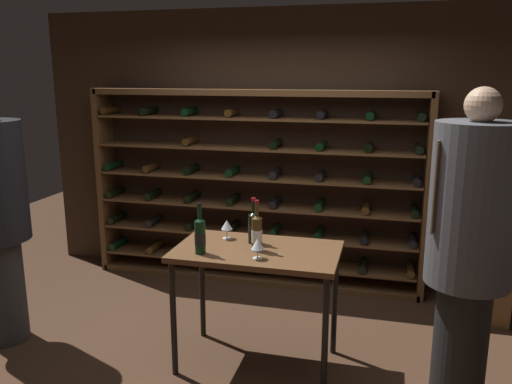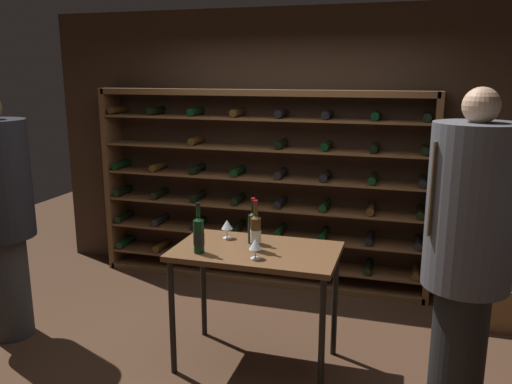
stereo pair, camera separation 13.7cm
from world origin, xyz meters
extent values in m
plane|color=#472D1E|center=(0.00, 0.00, 0.00)|extent=(9.57, 9.57, 0.00)
cube|color=#3D2B1E|center=(0.00, 1.79, 1.38)|extent=(5.34, 0.10, 2.76)
cube|color=brown|center=(-1.99, 1.58, 0.99)|extent=(0.06, 0.32, 1.98)
cube|color=brown|center=(1.35, 1.58, 0.99)|extent=(0.06, 0.32, 1.98)
cube|color=brown|center=(-0.32, 1.58, 1.95)|extent=(3.35, 0.32, 0.06)
cube|color=brown|center=(-0.32, 1.58, 0.03)|extent=(3.35, 0.32, 0.06)
cube|color=brown|center=(-0.32, 1.58, 0.21)|extent=(3.27, 0.32, 0.02)
cylinder|color=black|center=(-1.89, 1.58, 0.27)|extent=(0.08, 0.30, 0.08)
cylinder|color=#4C3314|center=(-1.44, 1.58, 0.27)|extent=(0.08, 0.30, 0.08)
cylinder|color=black|center=(-1.00, 1.58, 0.27)|extent=(0.08, 0.30, 0.08)
cylinder|color=black|center=(-0.55, 1.58, 0.27)|extent=(0.08, 0.30, 0.08)
cylinder|color=black|center=(-0.10, 1.58, 0.27)|extent=(0.08, 0.30, 0.08)
cylinder|color=black|center=(0.35, 1.58, 0.27)|extent=(0.08, 0.30, 0.08)
cylinder|color=black|center=(0.80, 1.58, 0.27)|extent=(0.08, 0.30, 0.08)
cylinder|color=#4C3314|center=(1.25, 1.58, 0.27)|extent=(0.08, 0.30, 0.08)
cube|color=brown|center=(-0.32, 1.58, 0.51)|extent=(3.27, 0.32, 0.02)
cylinder|color=black|center=(-1.89, 1.58, 0.56)|extent=(0.08, 0.30, 0.08)
cylinder|color=black|center=(-1.44, 1.58, 0.56)|extent=(0.08, 0.30, 0.08)
cylinder|color=black|center=(-1.00, 1.58, 0.56)|extent=(0.08, 0.30, 0.08)
cylinder|color=black|center=(-0.55, 1.58, 0.56)|extent=(0.08, 0.30, 0.08)
cylinder|color=black|center=(-0.10, 1.58, 0.56)|extent=(0.08, 0.30, 0.08)
cylinder|color=black|center=(0.35, 1.58, 0.56)|extent=(0.08, 0.30, 0.08)
cylinder|color=black|center=(0.80, 1.58, 0.56)|extent=(0.08, 0.30, 0.08)
cylinder|color=black|center=(1.25, 1.58, 0.56)|extent=(0.08, 0.30, 0.08)
cube|color=brown|center=(-0.32, 1.58, 0.81)|extent=(3.27, 0.32, 0.02)
cylinder|color=black|center=(-1.89, 1.58, 0.86)|extent=(0.08, 0.30, 0.08)
cylinder|color=black|center=(-1.44, 1.58, 0.86)|extent=(0.08, 0.30, 0.08)
cylinder|color=black|center=(-1.00, 1.58, 0.86)|extent=(0.08, 0.30, 0.08)
cylinder|color=black|center=(-0.55, 1.58, 0.86)|extent=(0.08, 0.30, 0.08)
cylinder|color=black|center=(-0.10, 1.58, 0.86)|extent=(0.08, 0.30, 0.08)
cylinder|color=black|center=(0.35, 1.58, 0.86)|extent=(0.08, 0.30, 0.08)
cylinder|color=#4C3314|center=(0.80, 1.58, 0.86)|extent=(0.08, 0.30, 0.08)
cylinder|color=black|center=(1.25, 1.58, 0.86)|extent=(0.08, 0.30, 0.08)
cube|color=brown|center=(-0.32, 1.58, 1.10)|extent=(3.27, 0.32, 0.02)
cylinder|color=black|center=(-1.89, 1.58, 1.16)|extent=(0.08, 0.30, 0.08)
cylinder|color=#4C3314|center=(-1.44, 1.58, 1.16)|extent=(0.08, 0.30, 0.08)
cylinder|color=black|center=(-1.00, 1.58, 1.16)|extent=(0.08, 0.30, 0.08)
cylinder|color=black|center=(-0.55, 1.58, 1.16)|extent=(0.08, 0.30, 0.08)
cylinder|color=black|center=(-0.10, 1.58, 1.16)|extent=(0.08, 0.30, 0.08)
cylinder|color=black|center=(0.35, 1.58, 1.16)|extent=(0.08, 0.30, 0.08)
cylinder|color=black|center=(0.80, 1.58, 1.16)|extent=(0.08, 0.30, 0.08)
cylinder|color=black|center=(1.25, 1.58, 1.16)|extent=(0.08, 0.30, 0.08)
cube|color=brown|center=(-0.32, 1.58, 1.40)|extent=(3.27, 0.32, 0.02)
cylinder|color=#4C3314|center=(-1.00, 1.58, 1.45)|extent=(0.08, 0.30, 0.08)
cylinder|color=black|center=(-0.10, 1.58, 1.45)|extent=(0.08, 0.30, 0.08)
cylinder|color=black|center=(0.35, 1.58, 1.45)|extent=(0.08, 0.30, 0.08)
cylinder|color=black|center=(0.80, 1.58, 1.45)|extent=(0.08, 0.30, 0.08)
cylinder|color=black|center=(1.25, 1.58, 1.45)|extent=(0.08, 0.30, 0.08)
cube|color=brown|center=(-0.32, 1.58, 1.70)|extent=(3.27, 0.32, 0.02)
cylinder|color=#4C3314|center=(-1.89, 1.58, 1.75)|extent=(0.08, 0.30, 0.08)
cylinder|color=black|center=(-1.44, 1.58, 1.75)|extent=(0.08, 0.30, 0.08)
cylinder|color=black|center=(-1.00, 1.58, 1.75)|extent=(0.08, 0.30, 0.08)
cylinder|color=#4C3314|center=(-0.55, 1.58, 1.75)|extent=(0.08, 0.30, 0.08)
cylinder|color=black|center=(-0.10, 1.58, 1.75)|extent=(0.08, 0.30, 0.08)
cylinder|color=black|center=(0.35, 1.58, 1.75)|extent=(0.08, 0.30, 0.08)
cylinder|color=black|center=(0.80, 1.58, 1.75)|extent=(0.08, 0.30, 0.08)
cylinder|color=black|center=(1.25, 1.58, 1.75)|extent=(0.08, 0.30, 0.08)
cube|color=brown|center=(0.11, 0.02, 0.89)|extent=(1.18, 0.69, 0.04)
cylinder|color=black|center=(-0.42, -0.28, 0.43)|extent=(0.04, 0.04, 0.87)
cylinder|color=black|center=(0.65, -0.28, 0.43)|extent=(0.04, 0.04, 0.87)
cylinder|color=black|center=(-0.42, 0.31, 0.43)|extent=(0.04, 0.04, 0.87)
cylinder|color=black|center=(0.65, 0.31, 0.43)|extent=(0.04, 0.04, 0.87)
cylinder|color=black|center=(1.49, -0.23, 0.45)|extent=(0.33, 0.33, 0.90)
cylinder|color=#4C4C51|center=(1.49, -0.23, 1.38)|extent=(0.50, 0.50, 0.97)
sphere|color=tan|center=(1.49, -0.23, 1.96)|extent=(0.21, 0.21, 0.21)
cube|color=olive|center=(1.26, -0.36, 1.50)|extent=(0.03, 0.05, 0.54)
cylinder|color=#323232|center=(-1.96, -0.15, 0.43)|extent=(0.33, 0.33, 0.86)
cube|color=brown|center=(1.82, 1.20, 0.19)|extent=(0.48, 0.35, 0.38)
cylinder|color=#4C3314|center=(0.12, -0.01, 1.02)|extent=(0.07, 0.07, 0.24)
cone|color=#4C3314|center=(0.12, -0.01, 1.15)|extent=(0.07, 0.07, 0.03)
cylinder|color=#4C3314|center=(0.12, -0.01, 1.21)|extent=(0.03, 0.03, 0.09)
cylinder|color=maroon|center=(0.12, -0.01, 1.26)|extent=(0.03, 0.03, 0.02)
cylinder|color=silver|center=(0.12, -0.01, 1.01)|extent=(0.08, 0.08, 0.09)
cylinder|color=black|center=(0.06, 0.14, 1.01)|extent=(0.08, 0.08, 0.22)
cone|color=black|center=(0.06, 0.14, 1.13)|extent=(0.08, 0.08, 0.03)
cylinder|color=black|center=(0.06, 0.14, 1.19)|extent=(0.03, 0.03, 0.08)
cylinder|color=maroon|center=(0.06, 0.14, 1.24)|extent=(0.03, 0.03, 0.02)
cylinder|color=black|center=(0.06, 0.14, 1.00)|extent=(0.08, 0.08, 0.08)
cylinder|color=black|center=(-0.25, -0.17, 1.02)|extent=(0.07, 0.07, 0.24)
cone|color=black|center=(-0.25, -0.17, 1.15)|extent=(0.07, 0.07, 0.03)
cylinder|color=black|center=(-0.25, -0.17, 1.21)|extent=(0.03, 0.03, 0.08)
cylinder|color=black|center=(-0.25, -0.17, 1.26)|extent=(0.03, 0.03, 0.02)
cylinder|color=black|center=(-0.25, -0.17, 1.01)|extent=(0.08, 0.08, 0.09)
cylinder|color=silver|center=(-0.17, 0.19, 0.91)|extent=(0.07, 0.07, 0.00)
cylinder|color=silver|center=(-0.17, 0.19, 0.95)|extent=(0.01, 0.01, 0.07)
cone|color=silver|center=(-0.17, 0.19, 1.02)|extent=(0.09, 0.09, 0.07)
cylinder|color=#590A14|center=(-0.17, 0.19, 1.00)|extent=(0.05, 0.05, 0.02)
cylinder|color=silver|center=(0.17, -0.18, 0.91)|extent=(0.07, 0.07, 0.00)
cylinder|color=silver|center=(0.17, -0.18, 0.94)|extent=(0.01, 0.01, 0.06)
cone|color=silver|center=(0.17, -0.18, 1.01)|extent=(0.09, 0.09, 0.07)
cylinder|color=#590A14|center=(0.17, -0.18, 0.99)|extent=(0.05, 0.05, 0.03)
camera|label=1|loc=(1.00, -3.41, 2.14)|focal=36.51mm
camera|label=2|loc=(1.13, -3.37, 2.14)|focal=36.51mm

